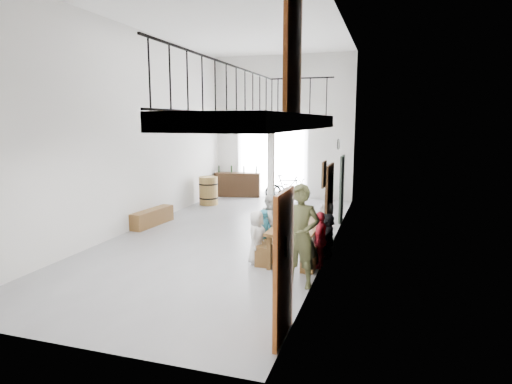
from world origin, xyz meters
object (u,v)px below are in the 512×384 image
(tasting_table, at_px, (300,227))
(host_standing, at_px, (301,236))
(side_bench, at_px, (152,217))
(bench_inner, at_px, (272,245))
(bicycle_near, at_px, (291,189))
(serving_counter, at_px, (238,185))
(oak_barrel, at_px, (208,191))

(tasting_table, height_order, host_standing, host_standing)
(side_bench, distance_m, host_standing, 6.08)
(tasting_table, bearing_deg, bench_inner, -178.15)
(side_bench, relative_size, bicycle_near, 1.08)
(bench_inner, xyz_separation_m, bicycle_near, (-1.10, 6.90, 0.19))
(bench_inner, bearing_deg, bicycle_near, 97.97)
(serving_counter, height_order, bicycle_near, serving_counter)
(tasting_table, distance_m, bicycle_near, 7.13)
(tasting_table, relative_size, oak_barrel, 2.30)
(oak_barrel, relative_size, serving_counter, 0.56)
(tasting_table, height_order, oak_barrel, oak_barrel)
(serving_counter, relative_size, host_standing, 0.95)
(oak_barrel, bearing_deg, tasting_table, -48.91)
(tasting_table, bearing_deg, bicycle_near, 106.18)
(side_bench, height_order, oak_barrel, oak_barrel)
(host_standing, xyz_separation_m, bicycle_near, (-2.08, 8.56, -0.55))
(serving_counter, bearing_deg, bicycle_near, -10.89)
(serving_counter, height_order, host_standing, host_standing)
(bench_inner, relative_size, oak_barrel, 1.83)
(bench_inner, relative_size, side_bench, 1.12)
(side_bench, bearing_deg, serving_counter, 81.94)
(side_bench, xyz_separation_m, serving_counter, (0.75, 5.30, 0.25))
(side_bench, distance_m, serving_counter, 5.35)
(serving_counter, relative_size, bicycle_near, 1.17)
(bench_inner, distance_m, bicycle_near, 6.99)
(bench_inner, bearing_deg, serving_counter, 114.47)
(oak_barrel, relative_size, bicycle_near, 0.66)
(tasting_table, bearing_deg, side_bench, 162.69)
(side_bench, relative_size, host_standing, 0.88)
(tasting_table, xyz_separation_m, oak_barrel, (-4.38, 5.02, -0.20))
(side_bench, distance_m, bicycle_near, 6.03)
(bench_inner, distance_m, serving_counter, 7.71)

